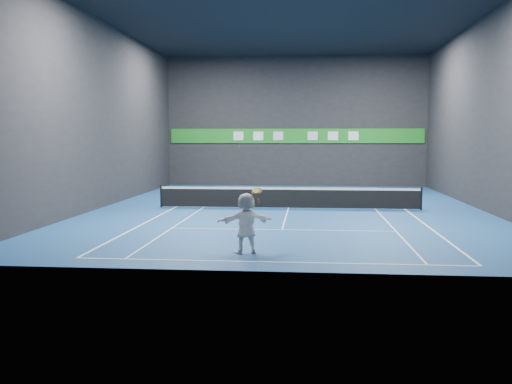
# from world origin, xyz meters

# --- Properties ---
(ground) EXTENTS (26.00, 26.00, 0.00)m
(ground) POSITION_xyz_m (0.00, 0.00, 0.00)
(ground) COLOR navy
(ground) RESTS_ON ground
(ceiling) EXTENTS (26.00, 26.00, 0.00)m
(ceiling) POSITION_xyz_m (0.00, 0.00, 9.00)
(ceiling) COLOR black
(ceiling) RESTS_ON ground
(wall_back) EXTENTS (18.00, 0.10, 9.00)m
(wall_back) POSITION_xyz_m (0.00, 13.00, 4.50)
(wall_back) COLOR black
(wall_back) RESTS_ON ground
(wall_front) EXTENTS (18.00, 0.10, 9.00)m
(wall_front) POSITION_xyz_m (0.00, -13.00, 4.50)
(wall_front) COLOR black
(wall_front) RESTS_ON ground
(wall_left) EXTENTS (0.10, 26.00, 9.00)m
(wall_left) POSITION_xyz_m (-9.00, 0.00, 4.50)
(wall_left) COLOR black
(wall_left) RESTS_ON ground
(wall_right) EXTENTS (0.10, 26.00, 9.00)m
(wall_right) POSITION_xyz_m (9.00, 0.00, 4.50)
(wall_right) COLOR black
(wall_right) RESTS_ON ground
(baseline_near) EXTENTS (10.98, 0.08, 0.01)m
(baseline_near) POSITION_xyz_m (0.00, -11.89, 0.00)
(baseline_near) COLOR white
(baseline_near) RESTS_ON ground
(baseline_far) EXTENTS (10.98, 0.08, 0.01)m
(baseline_far) POSITION_xyz_m (0.00, 11.89, 0.00)
(baseline_far) COLOR white
(baseline_far) RESTS_ON ground
(sideline_doubles_left) EXTENTS (0.08, 23.78, 0.01)m
(sideline_doubles_left) POSITION_xyz_m (-5.49, 0.00, 0.00)
(sideline_doubles_left) COLOR white
(sideline_doubles_left) RESTS_ON ground
(sideline_doubles_right) EXTENTS (0.08, 23.78, 0.01)m
(sideline_doubles_right) POSITION_xyz_m (5.49, 0.00, 0.00)
(sideline_doubles_right) COLOR white
(sideline_doubles_right) RESTS_ON ground
(sideline_singles_left) EXTENTS (0.06, 23.78, 0.01)m
(sideline_singles_left) POSITION_xyz_m (-4.11, 0.00, 0.00)
(sideline_singles_left) COLOR white
(sideline_singles_left) RESTS_ON ground
(sideline_singles_right) EXTENTS (0.06, 23.78, 0.01)m
(sideline_singles_right) POSITION_xyz_m (4.11, 0.00, 0.00)
(sideline_singles_right) COLOR white
(sideline_singles_right) RESTS_ON ground
(service_line_near) EXTENTS (8.23, 0.06, 0.01)m
(service_line_near) POSITION_xyz_m (0.00, -6.40, 0.00)
(service_line_near) COLOR white
(service_line_near) RESTS_ON ground
(service_line_far) EXTENTS (8.23, 0.06, 0.01)m
(service_line_far) POSITION_xyz_m (0.00, 6.40, 0.00)
(service_line_far) COLOR white
(service_line_far) RESTS_ON ground
(center_service_line) EXTENTS (0.06, 12.80, 0.01)m
(center_service_line) POSITION_xyz_m (0.00, 0.00, 0.00)
(center_service_line) COLOR white
(center_service_line) RESTS_ON ground
(player) EXTENTS (1.72, 1.11, 1.78)m
(player) POSITION_xyz_m (-0.84, -10.77, 0.89)
(player) COLOR white
(player) RESTS_ON ground
(tennis_ball) EXTENTS (0.07, 0.07, 0.07)m
(tennis_ball) POSITION_xyz_m (-1.08, -10.55, 3.09)
(tennis_ball) COLOR #C5E626
(tennis_ball) RESTS_ON player
(tennis_net) EXTENTS (12.50, 0.10, 1.07)m
(tennis_net) POSITION_xyz_m (0.00, 0.00, 0.54)
(tennis_net) COLOR black
(tennis_net) RESTS_ON ground
(sponsor_banner) EXTENTS (17.64, 0.11, 1.00)m
(sponsor_banner) POSITION_xyz_m (0.00, 12.93, 3.50)
(sponsor_banner) COLOR #1D8522
(sponsor_banner) RESTS_ON wall_back
(tennis_racket) EXTENTS (0.39, 0.33, 0.68)m
(tennis_racket) POSITION_xyz_m (-0.54, -10.72, 1.76)
(tennis_racket) COLOR red
(tennis_racket) RESTS_ON player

